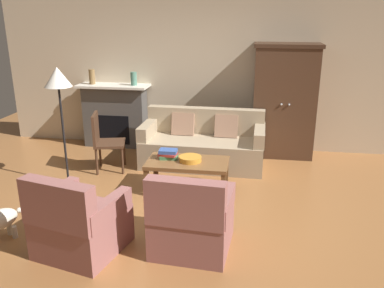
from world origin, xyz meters
TOP-DOWN VIEW (x-y plane):
  - ground_plane at (0.00, 0.00)m, footprint 9.60×9.60m
  - back_wall at (0.00, 2.55)m, footprint 7.20×0.10m
  - fireplace at (-1.55, 2.30)m, footprint 1.26×0.48m
  - armoire at (1.40, 2.22)m, footprint 1.06×0.57m
  - couch at (0.14, 1.58)m, footprint 1.94×0.89m
  - coffee_table at (0.06, 0.57)m, footprint 1.10×0.60m
  - fruit_bowl at (0.09, 0.57)m, footprint 0.31×0.31m
  - book_stack at (-0.22, 0.63)m, footprint 0.27×0.20m
  - mantel_vase_bronze at (-1.93, 2.28)m, footprint 0.10×0.10m
  - mantel_vase_jade at (-1.17, 2.28)m, footprint 0.11×0.11m
  - armchair_near_left at (-0.78, -1.08)m, footprint 0.92×0.93m
  - armchair_near_right at (0.33, -0.86)m, footprint 0.83×0.82m
  - side_chair_wooden at (-1.32, 1.09)m, footprint 0.53×0.53m
  - floor_lamp at (-1.66, 0.50)m, footprint 0.36×0.36m

SIDE VIEW (x-z plane):
  - ground_plane at x=0.00m, z-range 0.00..0.00m
  - armchair_near_left at x=-0.78m, z-range -0.12..0.76m
  - armchair_near_right at x=0.33m, z-range -0.12..0.76m
  - couch at x=0.14m, z-range -0.11..0.75m
  - coffee_table at x=0.06m, z-range 0.16..0.58m
  - fruit_bowl at x=0.09m, z-range 0.42..0.49m
  - book_stack at x=-0.22m, z-range 0.42..0.55m
  - side_chair_wooden at x=-1.32m, z-range 0.06..0.96m
  - fireplace at x=-1.55m, z-range 0.01..1.13m
  - armoire at x=1.40m, z-range 0.00..1.87m
  - mantel_vase_jade at x=-1.17m, z-range 1.12..1.35m
  - mantel_vase_bronze at x=-1.93m, z-range 1.12..1.38m
  - back_wall at x=0.00m, z-range 0.00..2.80m
  - floor_lamp at x=-1.66m, z-range 0.60..2.26m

